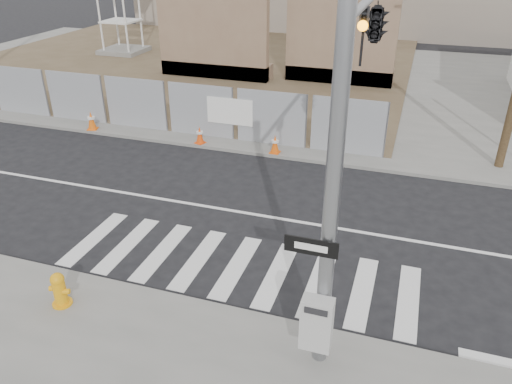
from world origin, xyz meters
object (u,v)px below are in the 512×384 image
(traffic_cone_c, at_px, (200,135))
(traffic_cone_b, at_px, (91,121))
(fire_hydrant, at_px, (59,289))
(traffic_cone_d, at_px, (275,144))
(signal_pole, at_px, (363,73))

(traffic_cone_c, bearing_deg, traffic_cone_b, 180.00)
(fire_hydrant, distance_m, traffic_cone_c, 9.33)
(fire_hydrant, distance_m, traffic_cone_d, 9.50)
(traffic_cone_c, distance_m, traffic_cone_d, 2.92)
(signal_pole, height_order, traffic_cone_c, signal_pole)
(traffic_cone_b, xyz_separation_m, traffic_cone_d, (7.62, 0.00, -0.03))
(signal_pole, xyz_separation_m, traffic_cone_d, (-3.51, 6.27, -4.33))
(traffic_cone_b, bearing_deg, traffic_cone_c, 0.00)
(fire_hydrant, distance_m, traffic_cone_b, 10.86)
(fire_hydrant, bearing_deg, traffic_cone_c, 73.86)
(fire_hydrant, xyz_separation_m, traffic_cone_b, (-5.63, 9.29, -0.03))
(signal_pole, height_order, traffic_cone_b, signal_pole)
(signal_pole, relative_size, traffic_cone_d, 10.33)
(signal_pole, bearing_deg, traffic_cone_b, 150.62)
(traffic_cone_b, bearing_deg, fire_hydrant, -58.76)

